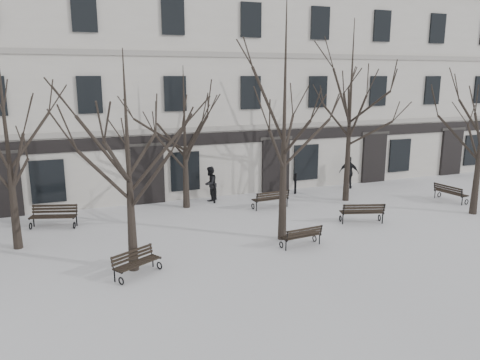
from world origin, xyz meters
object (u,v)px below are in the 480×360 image
bench_2 (362,212)px  bench_3 (54,215)px  tree_1 (127,136)px  bench_0 (136,262)px  bench_5 (450,192)px  bench_4 (271,198)px  tree_2 (285,92)px  bench_1 (302,236)px

bench_2 → bench_3: size_ratio=0.98×
tree_1 → bench_0: 4.00m
tree_1 → bench_3: 7.32m
tree_1 → bench_5: (16.34, 2.89, -3.94)m
bench_0 → bench_4: 9.13m
bench_0 → tree_2: bearing=-16.2°
bench_0 → bench_5: size_ratio=0.94×
bench_1 → bench_2: bearing=-163.1°
bench_0 → bench_4: (7.29, 5.49, 0.05)m
tree_1 → bench_4: bearing=34.5°
bench_2 → bench_3: 13.13m
bench_0 → bench_2: bearing=-18.4°
bench_1 → bench_2: (3.82, 1.59, 0.07)m
bench_2 → bench_5: (6.34, 1.42, -0.03)m
tree_2 → bench_1: tree_2 is taller
bench_2 → bench_4: 4.46m
bench_3 → bench_5: bearing=8.9°
bench_1 → bench_5: (10.17, 3.01, 0.03)m
bench_3 → tree_2: bearing=-12.6°
tree_1 → bench_3: tree_1 is taller
tree_2 → bench_2: tree_2 is taller
bench_0 → bench_5: 16.67m
bench_0 → bench_5: (16.33, 3.36, 0.03)m
bench_0 → bench_4: bench_4 is taller
bench_2 → bench_3: bench_3 is taller
bench_1 → bench_5: size_ratio=0.92×
tree_2 → bench_3: size_ratio=4.58×
tree_2 → bench_5: bearing=10.7°
bench_0 → bench_2: bench_2 is taller
bench_1 → bench_4: 5.27m
bench_3 → bench_5: size_ratio=1.12×
tree_2 → bench_4: 6.76m
bench_0 → bench_1: 6.17m
bench_1 → bench_5: bearing=-169.2°
tree_2 → bench_2: size_ratio=4.68×
bench_4 → bench_0: bearing=32.6°
bench_4 → bench_5: size_ratio=1.03×
tree_1 → bench_1: (6.18, -0.12, -3.98)m
tree_1 → bench_0: size_ratio=4.23×
bench_1 → tree_1: bearing=-6.9°
tree_2 → bench_4: tree_2 is taller
bench_0 → bench_3: (-2.45, 6.18, 0.07)m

